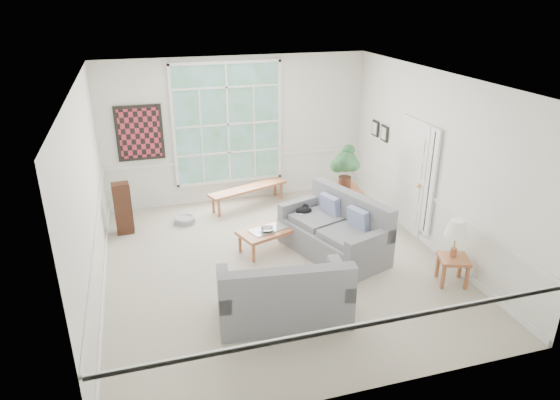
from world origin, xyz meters
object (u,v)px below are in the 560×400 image
at_px(end_table, 342,202).
at_px(side_table, 452,270).
at_px(loveseat_right, 333,226).
at_px(coffee_table, 269,239).
at_px(loveseat_front, 283,287).

bearing_deg(end_table, side_table, -76.48).
relative_size(loveseat_right, coffee_table, 1.82).
height_order(loveseat_front, side_table, loveseat_front).
distance_m(loveseat_front, side_table, 2.74).
relative_size(loveseat_right, end_table, 3.01).
bearing_deg(side_table, coffee_table, 142.65).
bearing_deg(loveseat_front, coffee_table, 87.85).
height_order(loveseat_right, loveseat_front, loveseat_right).
relative_size(coffee_table, side_table, 2.34).
xyz_separation_m(loveseat_right, coffee_table, (-1.01, 0.44, -0.32)).
xyz_separation_m(loveseat_front, coffee_table, (0.32, 1.94, -0.28)).
height_order(loveseat_right, coffee_table, loveseat_right).
xyz_separation_m(loveseat_right, loveseat_front, (-1.33, -1.50, -0.03)).
height_order(end_table, side_table, end_table).
bearing_deg(loveseat_right, coffee_table, 136.93).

